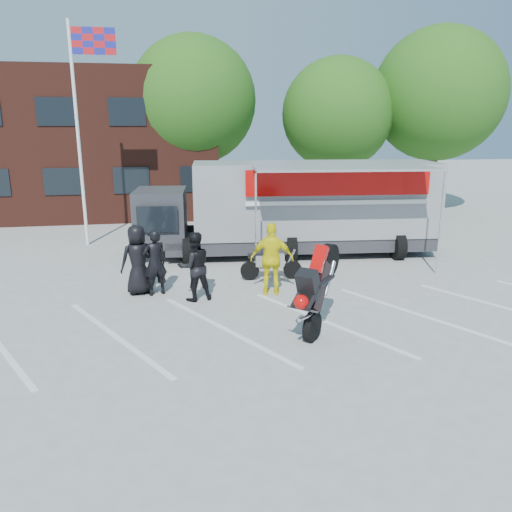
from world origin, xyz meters
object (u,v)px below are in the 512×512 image
object	(u,v)px
tree_left	(193,101)
spectator_leather_c	(194,266)
tree_right	(438,95)
flagpole	(83,108)
tree_mid	(337,114)
spectator_hivis	(272,259)
transporter_truck	(299,254)
spectator_leather_a	(138,260)
spectator_leather_b	(155,262)
parked_motorcycle	(271,279)
stunt_bike_rider	(324,329)

from	to	relation	value
tree_left	spectator_leather_c	world-z (taller)	tree_left
tree_right	flagpole	bearing A→B (deg)	-164.52
tree_mid	spectator_hivis	bearing A→B (deg)	-115.61
tree_right	transporter_truck	size ratio (longest dim) A/B	0.90
spectator_leather_a	spectator_leather_b	size ratio (longest dim) A/B	1.06
spectator_leather_a	spectator_leather_c	distance (m)	1.67
spectator_leather_a	transporter_truck	bearing A→B (deg)	-168.04
flagpole	tree_left	size ratio (longest dim) A/B	0.93
spectator_leather_a	parked_motorcycle	bearing A→B (deg)	169.55
stunt_bike_rider	spectator_leather_b	world-z (taller)	spectator_leather_b
flagpole	tree_mid	xyz separation A→B (m)	(11.24, 5.00, -0.11)
tree_right	spectator_hivis	xyz separation A→B (m)	(-10.67, -11.33, -4.89)
tree_left	spectator_hivis	xyz separation A→B (m)	(1.33, -12.83, -4.58)
transporter_truck	parked_motorcycle	size ratio (longest dim) A/B	5.41
tree_right	transporter_truck	xyz separation A→B (m)	(-8.85, -7.30, -5.88)
stunt_bike_rider	tree_right	bearing A→B (deg)	94.47
tree_left	parked_motorcycle	size ratio (longest dim) A/B	4.60
spectator_leather_a	tree_mid	bearing A→B (deg)	-149.64
parked_motorcycle	transporter_truck	bearing A→B (deg)	-25.72
flagpole	parked_motorcycle	bearing A→B (deg)	-43.43
transporter_truck	spectator_leather_a	bearing A→B (deg)	-143.32
flagpole	tree_right	distance (m)	16.88
tree_mid	spectator_hivis	size ratio (longest dim) A/B	3.88
stunt_bike_rider	parked_motorcycle	bearing A→B (deg)	136.66
stunt_bike_rider	tree_left	bearing A→B (deg)	137.63
transporter_truck	spectator_leather_b	size ratio (longest dim) A/B	5.62
flagpole	stunt_bike_rider	distance (m)	12.38
parked_motorcycle	stunt_bike_rider	size ratio (longest dim) A/B	0.85
tree_left	parked_motorcycle	bearing A→B (deg)	-82.18
spectator_leather_a	spectator_hivis	xyz separation A→B (m)	(3.55, -0.66, 0.03)
tree_left	spectator_leather_b	xyz separation A→B (m)	(-1.77, -12.33, -4.66)
tree_right	stunt_bike_rider	distance (m)	18.09
parked_motorcycle	spectator_leather_b	distance (m)	3.57
tree_left	spectator_leather_c	distance (m)	13.77
flagpole	spectator_hivis	bearing A→B (deg)	-50.76
parked_motorcycle	stunt_bike_rider	distance (m)	3.91
tree_left	parked_motorcycle	xyz separation A→B (m)	(1.58, -11.52, -5.57)
parked_motorcycle	spectator_leather_c	bearing A→B (deg)	125.68
stunt_bike_rider	spectator_leather_b	xyz separation A→B (m)	(-3.80, 3.07, 0.90)
tree_mid	spectator_leather_a	bearing A→B (deg)	-129.57
tree_left	spectator_leather_b	distance (m)	13.30
flagpole	tree_mid	world-z (taller)	flagpole
tree_mid	spectator_leather_c	world-z (taller)	tree_mid
tree_mid	tree_right	size ratio (longest dim) A/B	0.84
parked_motorcycle	tree_right	bearing A→B (deg)	-41.80
tree_mid	transporter_truck	distance (m)	10.00
stunt_bike_rider	spectator_leather_a	distance (m)	5.43
spectator_leather_b	transporter_truck	bearing A→B (deg)	-165.50
spectator_leather_a	spectator_leather_c	world-z (taller)	spectator_leather_a
transporter_truck	tree_mid	bearing A→B (deg)	68.40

